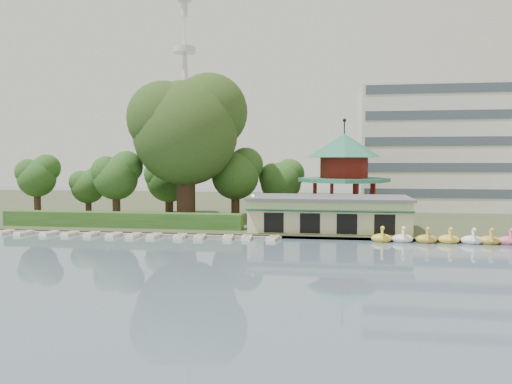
% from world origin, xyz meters
% --- Properties ---
extents(ground_plane, '(220.00, 220.00, 0.00)m').
position_xyz_m(ground_plane, '(0.00, 0.00, 0.00)').
color(ground_plane, slate).
rests_on(ground_plane, ground).
extents(shore, '(220.00, 70.00, 0.40)m').
position_xyz_m(shore, '(0.00, 52.00, 0.20)').
color(shore, '#424930').
rests_on(shore, ground).
extents(embankment, '(220.00, 0.60, 0.30)m').
position_xyz_m(embankment, '(0.00, 17.30, 0.15)').
color(embankment, gray).
rests_on(embankment, ground).
extents(dock, '(34.00, 1.60, 0.24)m').
position_xyz_m(dock, '(-12.00, 17.20, 0.12)').
color(dock, gray).
rests_on(dock, ground).
extents(boathouse, '(18.60, 9.39, 3.90)m').
position_xyz_m(boathouse, '(10.00, 21.97, 2.37)').
color(boathouse, beige).
rests_on(boathouse, shore).
extents(pavilion, '(12.40, 12.40, 13.50)m').
position_xyz_m(pavilion, '(12.00, 32.00, 7.48)').
color(pavilion, beige).
rests_on(pavilion, shore).
extents(office_building, '(38.00, 18.00, 20.00)m').
position_xyz_m(office_building, '(32.67, 49.00, 9.73)').
color(office_building, silver).
rests_on(office_building, shore).
extents(broadcast_tower, '(8.00, 8.00, 96.00)m').
position_xyz_m(broadcast_tower, '(-42.00, 140.00, 33.98)').
color(broadcast_tower, silver).
rests_on(broadcast_tower, ground).
extents(hedge, '(30.00, 2.00, 1.80)m').
position_xyz_m(hedge, '(-15.00, 20.50, 1.30)').
color(hedge, '#315B22').
rests_on(hedge, shore).
extents(lamp_post, '(0.36, 0.36, 4.28)m').
position_xyz_m(lamp_post, '(1.50, 19.00, 3.34)').
color(lamp_post, black).
rests_on(lamp_post, shore).
extents(big_tree, '(15.34, 14.29, 19.93)m').
position_xyz_m(big_tree, '(-8.81, 28.23, 13.08)').
color(big_tree, '#3A281C').
rests_on(big_tree, shore).
extents(small_trees, '(39.13, 16.45, 9.91)m').
position_xyz_m(small_trees, '(-11.60, 32.17, 6.18)').
color(small_trees, '#3A281C').
rests_on(small_trees, shore).
extents(swan_boats, '(17.79, 2.04, 1.92)m').
position_xyz_m(swan_boats, '(24.04, 16.55, 0.40)').
color(swan_boats, yellow).
rests_on(swan_boats, ground).
extents(moored_rowboats, '(32.56, 2.76, 0.36)m').
position_xyz_m(moored_rowboats, '(-11.43, 15.80, 0.18)').
color(moored_rowboats, white).
rests_on(moored_rowboats, ground).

